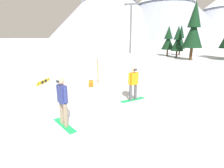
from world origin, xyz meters
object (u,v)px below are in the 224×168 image
(snowboarder_midground, at_px, (133,83))
(pine_tree_tall, at_px, (168,40))
(pine_tree_young, at_px, (181,39))
(pine_tree_short, at_px, (178,40))
(snowboarder_foreground, at_px, (63,101))
(trail_marker_pole, at_px, (98,71))
(backpack_orange, at_px, (91,84))
(loose_snowboard_near_left, at_px, (44,82))
(pine_tree_broad, at_px, (194,29))
(ski_lift_tower, at_px, (131,26))

(snowboarder_midground, xyz_separation_m, pine_tree_tall, (0.14, 24.59, 1.85))
(pine_tree_young, bearing_deg, pine_tree_short, -95.36)
(snowboarder_foreground, height_order, trail_marker_pole, snowboarder_foreground)
(backpack_orange, xyz_separation_m, pine_tree_young, (5.40, 25.00, 2.68))
(snowboarder_midground, height_order, loose_snowboard_near_left, snowboarder_midground)
(snowboarder_midground, distance_m, pine_tree_short, 22.23)
(backpack_orange, relative_size, trail_marker_pole, 0.27)
(backpack_orange, xyz_separation_m, pine_tree_short, (4.98, 20.51, 2.49))
(loose_snowboard_near_left, xyz_separation_m, pine_tree_tall, (6.97, 23.41, 2.64))
(snowboarder_foreground, relative_size, loose_snowboard_near_left, 1.03)
(pine_tree_tall, bearing_deg, snowboarder_midground, -90.33)
(loose_snowboard_near_left, distance_m, backpack_orange, 3.60)
(backpack_orange, distance_m, pine_tree_young, 25.72)
(snowboarder_midground, bearing_deg, pine_tree_young, 85.38)
(pine_tree_broad, bearing_deg, snowboarder_midground, -100.80)
(loose_snowboard_near_left, relative_size, ski_lift_tower, 0.19)
(backpack_orange, distance_m, pine_tree_tall, 23.40)
(loose_snowboard_near_left, bearing_deg, backpack_orange, 6.41)
(loose_snowboard_near_left, relative_size, backpack_orange, 3.78)
(trail_marker_pole, height_order, pine_tree_tall, pine_tree_tall)
(trail_marker_pole, relative_size, pine_tree_tall, 0.34)
(pine_tree_short, bearing_deg, snowboarder_foreground, -97.66)
(snowboarder_midground, height_order, pine_tree_tall, pine_tree_tall)
(pine_tree_broad, bearing_deg, snowboarder_foreground, -103.26)
(trail_marker_pole, bearing_deg, pine_tree_tall, 81.36)
(loose_snowboard_near_left, xyz_separation_m, pine_tree_short, (8.56, 20.92, 2.56))
(loose_snowboard_near_left, distance_m, trail_marker_pole, 3.96)
(snowboarder_midground, xyz_separation_m, ski_lift_tower, (-7.34, 27.47, 4.49))
(trail_marker_pole, bearing_deg, snowboarder_foreground, -76.82)
(pine_tree_broad, height_order, pine_tree_young, pine_tree_broad)
(pine_tree_short, height_order, ski_lift_tower, ski_lift_tower)
(backpack_orange, relative_size, pine_tree_broad, 0.06)
(backpack_orange, height_order, ski_lift_tower, ski_lift_tower)
(snowboarder_foreground, distance_m, pine_tree_broad, 23.96)
(snowboarder_midground, relative_size, pine_tree_young, 0.33)
(backpack_orange, xyz_separation_m, trail_marker_pole, (0.05, 1.01, 0.66))
(snowboarder_foreground, relative_size, pine_tree_young, 0.35)
(pine_tree_broad, bearing_deg, pine_tree_tall, 124.64)
(loose_snowboard_near_left, height_order, pine_tree_tall, pine_tree_tall)
(snowboarder_midground, height_order, ski_lift_tower, ski_lift_tower)
(snowboarder_foreground, xyz_separation_m, pine_tree_broad, (5.44, 23.09, 3.35))
(snowboarder_foreground, bearing_deg, pine_tree_broad, 76.74)
(backpack_orange, height_order, pine_tree_short, pine_tree_short)
(loose_snowboard_near_left, relative_size, pine_tree_broad, 0.22)
(pine_tree_short, relative_size, pine_tree_tall, 0.97)
(snowboarder_foreground, distance_m, pine_tree_young, 30.55)
(snowboarder_midground, bearing_deg, pine_tree_broad, 79.20)
(pine_tree_broad, height_order, ski_lift_tower, ski_lift_tower)
(trail_marker_pole, bearing_deg, pine_tree_short, 75.82)
(trail_marker_pole, distance_m, pine_tree_short, 20.20)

